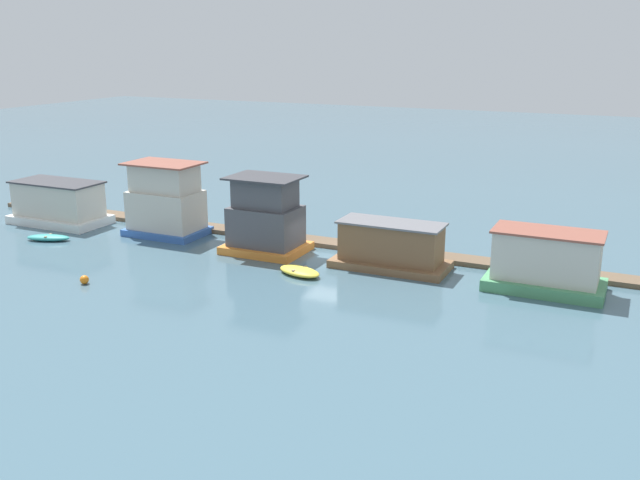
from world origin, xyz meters
The scene contains 10 objects.
ground_plane centered at (0.00, 0.00, 0.00)m, with size 200.00×200.00×0.00m, color #426070.
dock_walkway centered at (0.00, 2.60, 0.15)m, with size 59.60×1.68×0.30m, color brown.
houseboat_white centered at (-21.78, -0.54, 1.51)m, with size 7.25×3.84×3.20m.
houseboat_blue centered at (-12.53, 0.26, 2.36)m, with size 5.41×3.66×5.14m.
houseboat_orange centered at (-4.10, -0.50, 2.19)m, with size 5.10×3.90×4.96m.
houseboat_brown centered at (4.38, -0.29, 1.32)m, with size 7.01×3.32×2.85m.
houseboat_green centered at (13.41, -0.50, 1.58)m, with size 6.37×3.43×3.38m.
dinghy_teal centered at (-18.97, -4.54, 0.21)m, with size 3.20×2.03×0.42m.
dinghy_yellow centered at (0.01, -3.87, 0.23)m, with size 3.14×2.18×0.45m.
buoy_orange centered at (-10.32, -10.44, 0.25)m, with size 0.50×0.50×0.50m, color orange.
Camera 1 is at (17.89, -39.35, 13.36)m, focal length 40.00 mm.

